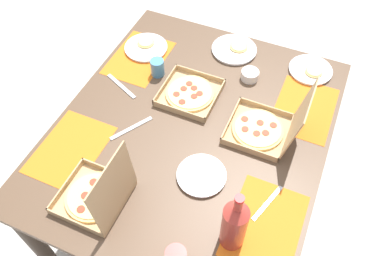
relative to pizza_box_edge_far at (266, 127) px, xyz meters
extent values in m
plane|color=beige|center=(0.10, -0.31, -0.79)|extent=(6.00, 6.00, 0.00)
cylinder|color=#3F3328|center=(-0.53, -0.83, -0.43)|extent=(0.07, 0.07, 0.71)
cylinder|color=#3F3328|center=(0.73, -0.83, -0.43)|extent=(0.07, 0.07, 0.71)
cylinder|color=#3F3328|center=(-0.53, 0.22, -0.43)|extent=(0.07, 0.07, 0.71)
cube|color=brown|center=(0.10, -0.31, -0.06)|extent=(1.38, 1.17, 0.03)
cube|color=orange|center=(-0.21, -0.74, -0.04)|extent=(0.36, 0.26, 0.00)
cube|color=orange|center=(0.41, -0.74, -0.04)|extent=(0.36, 0.26, 0.00)
cube|color=orange|center=(-0.21, 0.13, -0.04)|extent=(0.36, 0.26, 0.00)
cube|color=orange|center=(0.41, 0.13, -0.04)|extent=(0.36, 0.26, 0.00)
cube|color=tan|center=(0.00, -0.03, -0.04)|extent=(0.26, 0.26, 0.01)
cube|color=tan|center=(-0.13, -0.03, -0.02)|extent=(0.01, 0.26, 0.03)
cube|color=tan|center=(0.13, -0.03, -0.02)|extent=(0.01, 0.26, 0.03)
cube|color=tan|center=(0.00, -0.16, -0.02)|extent=(0.26, 0.01, 0.03)
cube|color=tan|center=(0.00, 0.09, -0.02)|extent=(0.26, 0.01, 0.03)
cylinder|color=#E0B76B|center=(0.00, -0.03, -0.03)|extent=(0.23, 0.23, 0.01)
cylinder|color=#EFD67F|center=(0.00, -0.03, -0.03)|extent=(0.21, 0.21, 0.00)
cylinder|color=red|center=(0.03, -0.03, -0.02)|extent=(0.03, 0.03, 0.00)
cylinder|color=red|center=(0.01, 0.00, -0.02)|extent=(0.03, 0.03, 0.00)
cylinder|color=red|center=(-0.04, 0.02, -0.02)|extent=(0.03, 0.03, 0.00)
cylinder|color=red|center=(-0.03, -0.03, -0.02)|extent=(0.03, 0.03, 0.00)
cylinder|color=red|center=(-0.02, -0.10, -0.02)|extent=(0.03, 0.03, 0.00)
cylinder|color=red|center=(0.03, -0.08, -0.02)|extent=(0.03, 0.03, 0.00)
cube|color=tan|center=(0.00, 0.12, 0.12)|extent=(0.26, 0.05, 0.26)
cube|color=tan|center=(0.57, -0.52, -0.04)|extent=(0.25, 0.25, 0.01)
cube|color=tan|center=(0.45, -0.52, -0.02)|extent=(0.01, 0.25, 0.03)
cube|color=tan|center=(0.69, -0.52, -0.02)|extent=(0.01, 0.25, 0.03)
cube|color=tan|center=(0.57, -0.64, -0.02)|extent=(0.25, 0.01, 0.03)
cube|color=tan|center=(0.57, -0.40, -0.02)|extent=(0.25, 0.01, 0.03)
cylinder|color=#E0B76B|center=(0.57, -0.52, -0.03)|extent=(0.22, 0.22, 0.01)
cylinder|color=#EFD67F|center=(0.57, -0.52, -0.03)|extent=(0.20, 0.20, 0.00)
cylinder|color=red|center=(0.64, -0.53, -0.02)|extent=(0.03, 0.03, 0.00)
cylinder|color=red|center=(0.59, -0.48, -0.02)|extent=(0.03, 0.03, 0.00)
cylinder|color=red|center=(0.53, -0.50, -0.02)|extent=(0.03, 0.03, 0.00)
cylinder|color=red|center=(0.52, -0.55, -0.02)|extent=(0.03, 0.03, 0.00)
cylinder|color=red|center=(0.58, -0.55, -0.02)|extent=(0.03, 0.03, 0.00)
cube|color=tan|center=(0.57, -0.41, 0.12)|extent=(0.25, 0.02, 0.25)
cube|color=tan|center=(-0.08, -0.39, -0.04)|extent=(0.26, 0.26, 0.01)
cube|color=tan|center=(-0.21, -0.39, -0.02)|extent=(0.01, 0.26, 0.03)
cube|color=tan|center=(0.05, -0.39, -0.02)|extent=(0.01, 0.26, 0.03)
cube|color=tan|center=(-0.08, -0.52, -0.02)|extent=(0.26, 0.01, 0.03)
cube|color=tan|center=(-0.08, -0.27, -0.02)|extent=(0.26, 0.01, 0.03)
cylinder|color=#E0B76B|center=(-0.08, -0.39, -0.03)|extent=(0.23, 0.23, 0.01)
cylinder|color=#EFD67F|center=(-0.08, -0.39, -0.03)|extent=(0.21, 0.21, 0.00)
cylinder|color=red|center=(-0.01, -0.40, -0.02)|extent=(0.03, 0.03, 0.00)
cylinder|color=red|center=(-0.06, -0.36, -0.02)|extent=(0.03, 0.03, 0.00)
cylinder|color=red|center=(-0.09, -0.35, -0.02)|extent=(0.03, 0.03, 0.00)
cylinder|color=red|center=(-0.11, -0.39, -0.02)|extent=(0.03, 0.03, 0.00)
cylinder|color=red|center=(-0.12, -0.42, -0.02)|extent=(0.03, 0.03, 0.00)
cylinder|color=red|center=(-0.08, -0.43, -0.02)|extent=(0.03, 0.03, 0.00)
cylinder|color=red|center=(-0.04, -0.45, -0.02)|extent=(0.03, 0.03, 0.00)
cylinder|color=white|center=(-0.29, -0.74, -0.04)|extent=(0.22, 0.22, 0.01)
cylinder|color=white|center=(-0.29, -0.74, -0.03)|extent=(0.22, 0.22, 0.01)
cylinder|color=#E0B76B|center=(-0.31, -0.75, -0.03)|extent=(0.09, 0.09, 0.01)
cylinder|color=#EFD67F|center=(-0.31, -0.75, -0.02)|extent=(0.08, 0.08, 0.00)
cylinder|color=white|center=(-0.46, 0.09, -0.04)|extent=(0.21, 0.21, 0.01)
cylinder|color=white|center=(-0.46, 0.09, -0.03)|extent=(0.22, 0.22, 0.01)
cylinder|color=#E0B76B|center=(-0.45, 0.11, -0.03)|extent=(0.09, 0.09, 0.01)
cylinder|color=#EFD67F|center=(-0.45, 0.11, -0.02)|extent=(0.07, 0.07, 0.00)
cylinder|color=white|center=(-0.46, -0.31, -0.04)|extent=(0.23, 0.23, 0.01)
cylinder|color=white|center=(-0.46, -0.31, -0.03)|extent=(0.24, 0.24, 0.01)
cylinder|color=#E0B76B|center=(-0.47, -0.29, -0.03)|extent=(0.09, 0.09, 0.01)
cylinder|color=#EFD67F|center=(-0.47, -0.29, -0.02)|extent=(0.08, 0.08, 0.00)
cylinder|color=white|center=(0.31, -0.17, -0.04)|extent=(0.19, 0.19, 0.01)
cylinder|color=white|center=(0.31, -0.17, -0.03)|extent=(0.20, 0.20, 0.01)
cylinder|color=#B2382D|center=(0.51, 0.03, 0.06)|extent=(0.09, 0.09, 0.22)
cone|color=#B2382D|center=(0.51, 0.03, 0.19)|extent=(0.09, 0.09, 0.04)
cylinder|color=#B2382D|center=(0.51, 0.03, 0.24)|extent=(0.03, 0.03, 0.06)
cylinder|color=red|center=(0.51, 0.03, 0.27)|extent=(0.03, 0.03, 0.01)
cylinder|color=teal|center=(-0.14, -0.60, 0.00)|extent=(0.07, 0.07, 0.09)
cylinder|color=white|center=(-0.30, -0.17, -0.02)|extent=(0.09, 0.09, 0.05)
cube|color=#B7B7BC|center=(0.00, -0.72, -0.04)|extent=(0.10, 0.20, 0.00)
cube|color=#B7B7BC|center=(0.32, 0.11, -0.04)|extent=(0.19, 0.08, 0.00)
cube|color=#B7B7BC|center=(0.21, -0.55, -0.04)|extent=(0.19, 0.13, 0.00)
camera|label=1|loc=(1.07, 0.11, 1.34)|focal=36.63mm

